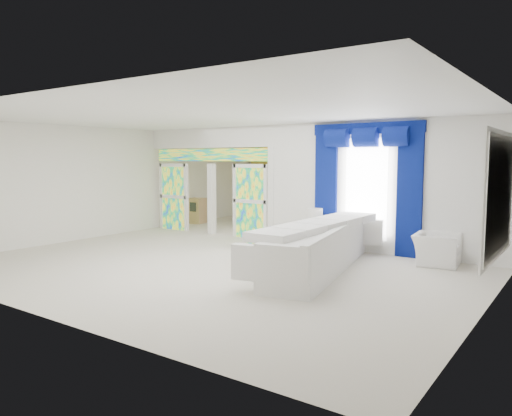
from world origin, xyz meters
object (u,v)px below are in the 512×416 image
Objects in this scene: coffee_table at (270,250)px; armchair at (437,249)px; white_sofa at (320,249)px; grand_piano at (282,207)px; console_table at (326,241)px.

coffee_table is 1.70× the size of armchair.
white_sofa is 7.10m from grand_piano.
console_table reaches higher than coffee_table.
white_sofa is 2.61× the size of coffee_table.
grand_piano reaches higher than white_sofa.
grand_piano is (-4.34, 5.62, 0.10)m from white_sofa.
armchair is 0.48× the size of grand_piano.
console_table is (0.48, 1.69, 0.01)m from coffee_table.
white_sofa reaches higher than coffee_table.
white_sofa is 1.40m from coffee_table.
console_table is at bearing -55.26° from grand_piano.
console_table is (-0.87, 1.99, -0.22)m from white_sofa.
grand_piano is (-6.07, 3.84, 0.20)m from armchair.
white_sofa reaches higher than console_table.
grand_piano is at bearing 51.93° from armchair.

